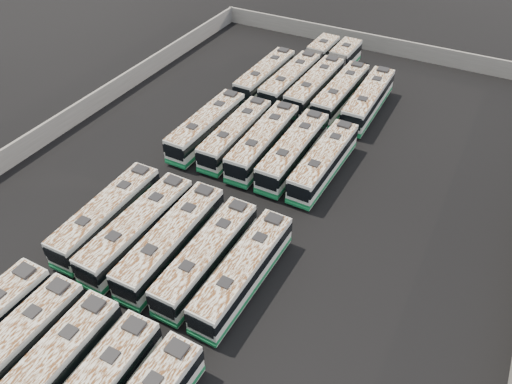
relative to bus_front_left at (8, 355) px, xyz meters
name	(u,v)px	position (x,y,z in m)	size (l,w,h in m)	color
ground	(243,209)	(5.16, 19.81, -1.61)	(140.00, 140.00, 0.00)	black
perimeter_wall	(242,199)	(5.16, 19.81, -0.51)	(45.20, 73.20, 2.20)	slate
bus_front_left	(8,355)	(0.00, 0.00, 0.00)	(2.42, 11.18, 3.14)	silver
bus_front_center	(44,378)	(3.12, -0.07, 0.02)	(2.58, 11.32, 3.18)	silver
bus_midfront_far_left	(107,215)	(-3.11, 12.55, -0.01)	(2.56, 11.13, 3.12)	silver
bus_midfront_left	(138,229)	(0.12, 12.39, 0.04)	(2.59, 11.46, 3.22)	silver
bus_midfront_center	(172,241)	(3.17, 12.55, 0.04)	(2.58, 11.48, 3.23)	silver
bus_midfront_right	(207,257)	(6.32, 12.50, -0.03)	(2.40, 11.01, 3.10)	silver
bus_midfront_far_right	(243,272)	(9.37, 12.50, -0.03)	(2.50, 11.01, 3.09)	silver
bus_midback_far_left	(207,126)	(-3.13, 27.35, 0.01)	(2.49, 11.27, 3.17)	silver
bus_midback_left	(236,134)	(0.10, 27.55, -0.02)	(2.49, 11.05, 3.10)	silver
bus_midback_center	(263,142)	(3.13, 27.55, 0.05)	(2.72, 11.54, 3.23)	silver
bus_midback_right	(293,151)	(6.30, 27.53, 0.03)	(2.46, 11.39, 3.21)	silver
bus_midback_far_right	(324,162)	(9.42, 27.40, -0.02)	(2.55, 11.10, 3.11)	silver
bus_back_far_left	(265,76)	(-3.05, 39.91, -0.02)	(2.52, 11.04, 3.10)	silver
bus_back_left	(302,71)	(0.18, 43.09, 0.02)	(2.83, 17.59, 3.18)	silver
bus_back_center	(325,76)	(3.17, 43.17, 0.03)	(2.77, 17.70, 3.20)	silver
bus_back_right	(341,93)	(6.23, 40.09, 0.02)	(2.65, 11.37, 3.19)	silver
bus_back_far_right	(368,100)	(9.41, 40.05, 0.04)	(2.55, 11.49, 3.23)	silver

